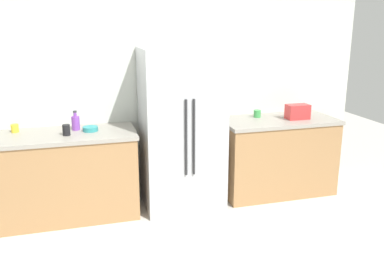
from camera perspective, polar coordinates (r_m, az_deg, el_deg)
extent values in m
cube|color=silver|center=(4.56, -5.60, 7.72)|extent=(5.03, 0.10, 2.85)
cube|color=#9E7247|center=(4.37, -17.16, -6.71)|extent=(1.38, 0.63, 0.85)
cube|color=gray|center=(4.23, -17.61, -1.05)|extent=(1.41, 0.66, 0.04)
cube|color=#9E7247|center=(4.87, 11.85, -4.14)|extent=(1.30, 0.63, 0.85)
cube|color=gray|center=(4.75, 12.13, 0.98)|extent=(1.33, 0.66, 0.04)
cube|color=#B2B5BA|center=(4.32, -1.51, -0.21)|extent=(0.84, 0.68, 1.73)
cylinder|color=#262628|center=(3.97, -0.83, -1.50)|extent=(0.02, 0.02, 0.78)
cylinder|color=#262628|center=(3.99, 0.28, -1.41)|extent=(0.02, 0.02, 0.78)
cube|color=red|center=(4.78, 14.76, 2.18)|extent=(0.26, 0.15, 0.17)
cylinder|color=purple|center=(4.31, -16.19, 0.59)|extent=(0.08, 0.08, 0.14)
cylinder|color=purple|center=(4.29, -16.27, 1.79)|extent=(0.03, 0.03, 0.04)
cylinder|color=#333338|center=(4.29, -16.30, 2.18)|extent=(0.04, 0.04, 0.02)
cylinder|color=yellow|center=(4.43, -23.85, -0.11)|extent=(0.07, 0.07, 0.08)
cylinder|color=black|center=(4.13, -17.41, -0.34)|extent=(0.07, 0.07, 0.11)
cylinder|color=green|center=(4.77, 9.24, 1.95)|extent=(0.08, 0.08, 0.09)
cylinder|color=teal|center=(4.24, -14.23, -0.18)|extent=(0.15, 0.15, 0.05)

